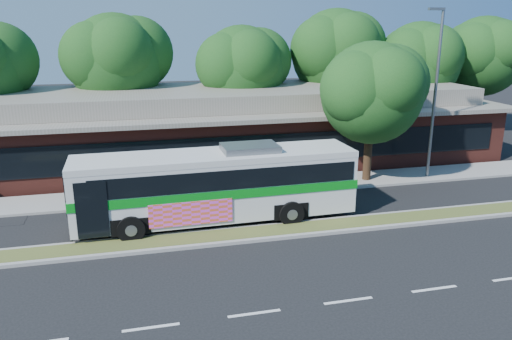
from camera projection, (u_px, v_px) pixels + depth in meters
name	position (u px, v px, depth m)	size (l,w,h in m)	color
ground	(297.00, 237.00, 20.10)	(120.00, 120.00, 0.00)	black
median_strip	(293.00, 229.00, 20.64)	(26.00, 1.10, 0.15)	#485223
sidewalk	(259.00, 187.00, 26.05)	(44.00, 2.60, 0.12)	gray
plaza_building	(234.00, 125.00, 31.62)	(33.20, 11.20, 4.45)	maroon
lamp_post	(435.00, 90.00, 26.51)	(0.93, 0.18, 9.07)	slate
tree_bg_b	(123.00, 59.00, 31.94)	(6.69, 6.00, 9.00)	black
tree_bg_c	(247.00, 66.00, 32.97)	(6.24, 5.60, 8.26)	black
tree_bg_d	(341.00, 51.00, 35.30)	(6.91, 6.20, 9.37)	black
tree_bg_e	(423.00, 61.00, 35.91)	(6.47, 5.80, 8.50)	black
tree_bg_f	(487.00, 54.00, 38.14)	(6.69, 6.00, 8.92)	black
transit_bus	(218.00, 181.00, 21.18)	(11.96, 2.97, 3.34)	silver
sidewalk_tree	(377.00, 90.00, 26.08)	(5.92, 5.31, 7.47)	black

